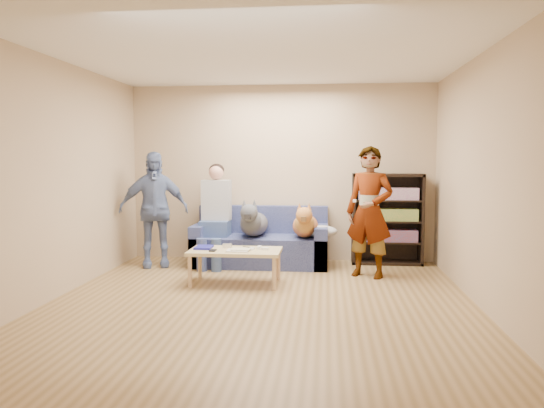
# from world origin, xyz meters

# --- Properties ---
(ground) EXTENTS (5.00, 5.00, 0.00)m
(ground) POSITION_xyz_m (0.00, 0.00, 0.00)
(ground) COLOR olive
(ground) RESTS_ON ground
(ceiling) EXTENTS (5.00, 5.00, 0.00)m
(ceiling) POSITION_xyz_m (0.00, 0.00, 2.60)
(ceiling) COLOR white
(ceiling) RESTS_ON ground
(wall_back) EXTENTS (4.50, 0.00, 4.50)m
(wall_back) POSITION_xyz_m (0.00, 2.50, 1.30)
(wall_back) COLOR tan
(wall_back) RESTS_ON ground
(wall_front) EXTENTS (4.50, 0.00, 4.50)m
(wall_front) POSITION_xyz_m (0.00, -2.50, 1.30)
(wall_front) COLOR tan
(wall_front) RESTS_ON ground
(wall_left) EXTENTS (0.00, 5.00, 5.00)m
(wall_left) POSITION_xyz_m (-2.25, 0.00, 1.30)
(wall_left) COLOR tan
(wall_left) RESTS_ON ground
(wall_right) EXTENTS (0.00, 5.00, 5.00)m
(wall_right) POSITION_xyz_m (2.25, 0.00, 1.30)
(wall_right) COLOR tan
(wall_right) RESTS_ON ground
(blanket) EXTENTS (0.47, 0.40, 0.16)m
(blanket) POSITION_xyz_m (0.60, 1.94, 0.51)
(blanket) COLOR #B8B8BE
(blanket) RESTS_ON sofa
(person_standing_right) EXTENTS (0.72, 0.62, 1.68)m
(person_standing_right) POSITION_xyz_m (1.23, 1.44, 0.84)
(person_standing_right) COLOR gray
(person_standing_right) RESTS_ON ground
(person_standing_left) EXTENTS (1.02, 0.67, 1.61)m
(person_standing_left) POSITION_xyz_m (-1.73, 1.79, 0.81)
(person_standing_left) COLOR #6B80AB
(person_standing_left) RESTS_ON ground
(held_controller) EXTENTS (0.05, 0.12, 0.03)m
(held_controller) POSITION_xyz_m (1.03, 1.24, 1.00)
(held_controller) COLOR white
(held_controller) RESTS_ON person_standing_right
(notebook_blue) EXTENTS (0.20, 0.26, 0.03)m
(notebook_blue) POSITION_xyz_m (-0.81, 0.93, 0.43)
(notebook_blue) COLOR navy
(notebook_blue) RESTS_ON coffee_table
(papers) EXTENTS (0.26, 0.20, 0.02)m
(papers) POSITION_xyz_m (-0.36, 0.78, 0.43)
(papers) COLOR silver
(papers) RESTS_ON coffee_table
(magazine) EXTENTS (0.22, 0.17, 0.01)m
(magazine) POSITION_xyz_m (-0.33, 0.80, 0.44)
(magazine) COLOR beige
(magazine) RESTS_ON coffee_table
(camera_silver) EXTENTS (0.11, 0.06, 0.05)m
(camera_silver) POSITION_xyz_m (-0.53, 1.00, 0.45)
(camera_silver) COLOR silver
(camera_silver) RESTS_ON coffee_table
(controller_a) EXTENTS (0.04, 0.13, 0.03)m
(controller_a) POSITION_xyz_m (-0.13, 0.98, 0.43)
(controller_a) COLOR white
(controller_a) RESTS_ON coffee_table
(controller_b) EXTENTS (0.09, 0.06, 0.03)m
(controller_b) POSITION_xyz_m (-0.05, 0.90, 0.43)
(controller_b) COLOR white
(controller_b) RESTS_ON coffee_table
(headphone_cup_a) EXTENTS (0.07, 0.07, 0.02)m
(headphone_cup_a) POSITION_xyz_m (-0.21, 0.86, 0.43)
(headphone_cup_a) COLOR white
(headphone_cup_a) RESTS_ON coffee_table
(headphone_cup_b) EXTENTS (0.07, 0.07, 0.02)m
(headphone_cup_b) POSITION_xyz_m (-0.21, 0.94, 0.43)
(headphone_cup_b) COLOR silver
(headphone_cup_b) RESTS_ON coffee_table
(pen_orange) EXTENTS (0.13, 0.06, 0.01)m
(pen_orange) POSITION_xyz_m (-0.43, 0.72, 0.42)
(pen_orange) COLOR orange
(pen_orange) RESTS_ON coffee_table
(pen_black) EXTENTS (0.13, 0.08, 0.01)m
(pen_black) POSITION_xyz_m (-0.29, 1.06, 0.42)
(pen_black) COLOR black
(pen_black) RESTS_ON coffee_table
(wallet) EXTENTS (0.07, 0.12, 0.02)m
(wallet) POSITION_xyz_m (-0.66, 0.76, 0.43)
(wallet) COLOR black
(wallet) RESTS_ON coffee_table
(sofa) EXTENTS (1.90, 0.85, 0.82)m
(sofa) POSITION_xyz_m (-0.25, 2.10, 0.28)
(sofa) COLOR #515B93
(sofa) RESTS_ON ground
(person_seated) EXTENTS (0.40, 0.73, 1.47)m
(person_seated) POSITION_xyz_m (-0.89, 1.97, 0.77)
(person_seated) COLOR #425A92
(person_seated) RESTS_ON sofa
(dog_gray) EXTENTS (0.38, 1.24, 0.56)m
(dog_gray) POSITION_xyz_m (-0.34, 1.92, 0.62)
(dog_gray) COLOR #4E4F58
(dog_gray) RESTS_ON sofa
(dog_tan) EXTENTS (0.36, 1.14, 0.52)m
(dog_tan) POSITION_xyz_m (0.39, 1.91, 0.61)
(dog_tan) COLOR #C5633C
(dog_tan) RESTS_ON sofa
(coffee_table) EXTENTS (1.10, 0.60, 0.42)m
(coffee_table) POSITION_xyz_m (-0.41, 0.88, 0.37)
(coffee_table) COLOR #D8C485
(coffee_table) RESTS_ON ground
(bookshelf) EXTENTS (1.00, 0.34, 1.30)m
(bookshelf) POSITION_xyz_m (1.55, 2.33, 0.68)
(bookshelf) COLOR black
(bookshelf) RESTS_ON ground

